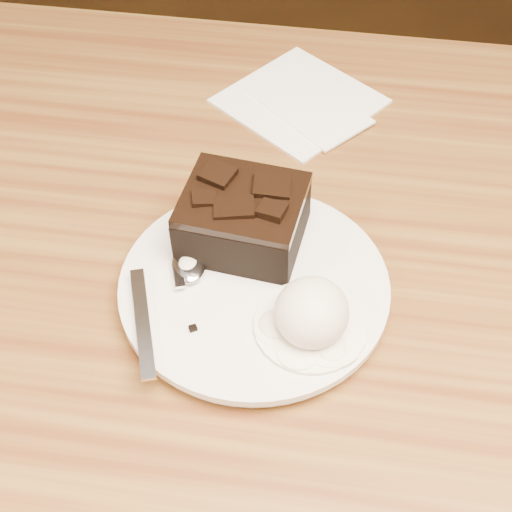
# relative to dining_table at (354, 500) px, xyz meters

# --- Properties ---
(dining_table) EXTENTS (1.20, 0.80, 0.75)m
(dining_table) POSITION_rel_dining_table_xyz_m (0.00, 0.00, 0.00)
(dining_table) COLOR #5D3117
(dining_table) RESTS_ON floor
(plate) EXTENTS (0.22, 0.22, 0.02)m
(plate) POSITION_rel_dining_table_xyz_m (-0.12, -0.00, 0.38)
(plate) COLOR white
(plate) RESTS_ON dining_table
(brownie) EXTENTS (0.11, 0.09, 0.05)m
(brownie) POSITION_rel_dining_table_xyz_m (-0.14, 0.04, 0.42)
(brownie) COLOR black
(brownie) RESTS_ON plate
(ice_cream_scoop) EXTENTS (0.06, 0.06, 0.05)m
(ice_cream_scoop) POSITION_rel_dining_table_xyz_m (-0.07, -0.04, 0.41)
(ice_cream_scoop) COLOR white
(ice_cream_scoop) RESTS_ON plate
(melt_puddle) EXTENTS (0.09, 0.09, 0.00)m
(melt_puddle) POSITION_rel_dining_table_xyz_m (-0.07, -0.04, 0.39)
(melt_puddle) COLOR white
(melt_puddle) RESTS_ON plate
(spoon) EXTENTS (0.08, 0.16, 0.01)m
(spoon) POSITION_rel_dining_table_xyz_m (-0.17, 0.00, 0.40)
(spoon) COLOR silver
(spoon) RESTS_ON plate
(napkin) EXTENTS (0.19, 0.19, 0.01)m
(napkin) POSITION_rel_dining_table_xyz_m (-0.11, 0.26, 0.38)
(napkin) COLOR white
(napkin) RESTS_ON dining_table
(crumb_a) EXTENTS (0.01, 0.01, 0.00)m
(crumb_a) POSITION_rel_dining_table_xyz_m (-0.16, -0.06, 0.40)
(crumb_a) COLOR black
(crumb_a) RESTS_ON plate
(crumb_b) EXTENTS (0.01, 0.01, 0.00)m
(crumb_b) POSITION_rel_dining_table_xyz_m (-0.09, -0.06, 0.39)
(crumb_b) COLOR black
(crumb_b) RESTS_ON plate
(crumb_c) EXTENTS (0.01, 0.01, 0.00)m
(crumb_c) POSITION_rel_dining_table_xyz_m (-0.07, -0.03, 0.40)
(crumb_c) COLOR black
(crumb_c) RESTS_ON plate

